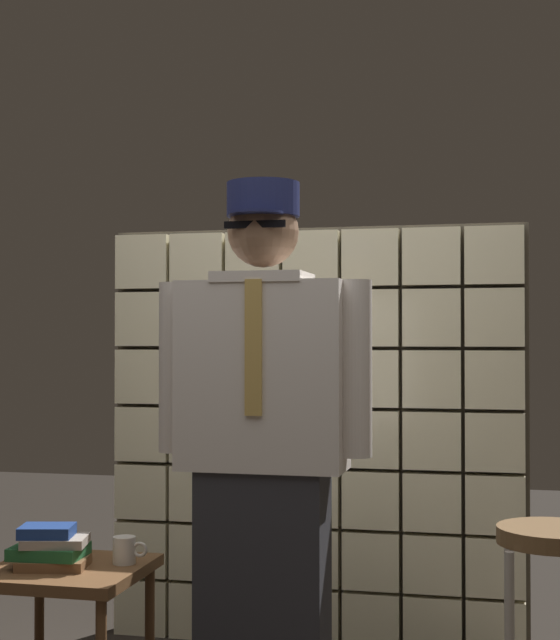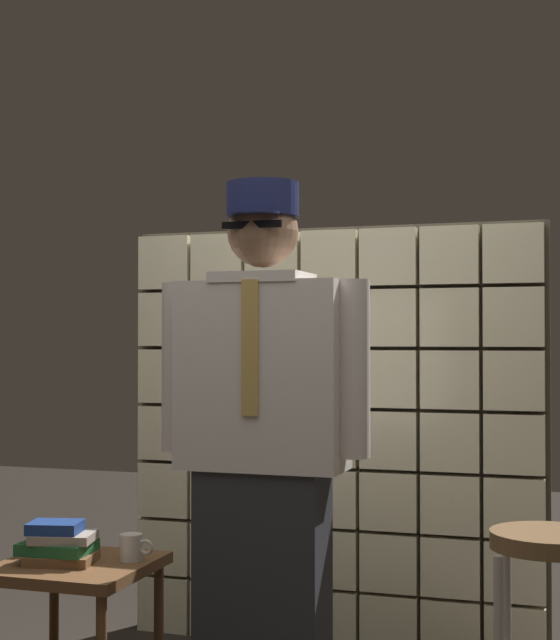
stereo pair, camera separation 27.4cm
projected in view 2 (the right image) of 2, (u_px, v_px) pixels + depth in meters
name	position (u px, v px, depth m)	size (l,w,h in m)	color
glass_block_wall	(331.00, 438.00, 4.15)	(1.83, 0.10, 1.83)	beige
standing_person	(263.00, 447.00, 3.20)	(0.73, 0.31, 1.85)	#28282D
bar_stool	(550.00, 600.00, 2.76)	(0.34, 0.34, 0.77)	brown
side_table	(76.00, 582.00, 3.41)	(0.52, 0.52, 0.53)	brown
book_stack	(59.00, 544.00, 3.40)	(0.28, 0.22, 0.15)	brown
coffee_mug	(132.00, 547.00, 3.43)	(0.13, 0.08, 0.09)	silver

